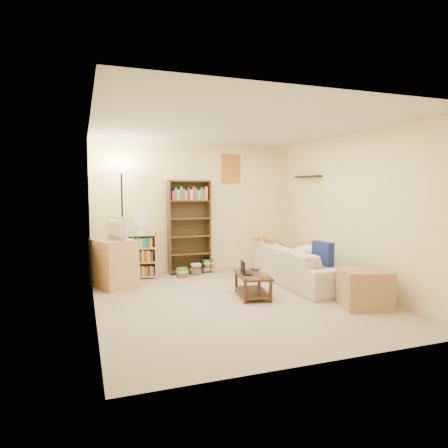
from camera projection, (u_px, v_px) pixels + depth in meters
The scene contains 19 objects.
room at pixel (239, 188), 5.71m from camera, with size 4.50×4.54×2.52m.
sofa at pixel (302, 266), 6.75m from camera, with size 0.86×2.15×0.62m, color beige.
navy_pillow at pixel (323, 253), 6.32m from camera, with size 0.41×0.12×0.37m, color navy.
cream_blanket at pixel (308, 252), 6.83m from camera, with size 0.58×0.41×0.25m, color white.
tabby_cat at pixel (267, 238), 7.40m from camera, with size 0.49×0.18×0.17m.
coffee_table at pixel (253, 283), 5.97m from camera, with size 0.58×0.85×0.35m.
laptop at pixel (250, 273), 5.99m from camera, with size 0.24×0.33×0.02m, color black.
laptop_screen at pixel (243, 267), 5.97m from camera, with size 0.01×0.26×0.17m, color white.
mug at pixel (263, 274), 5.77m from camera, with size 0.12×0.12×0.09m, color silver.
tv_remote at pixel (254, 270), 6.23m from camera, with size 0.04×0.14×0.02m, color black.
tv_stand at pixel (114, 263), 6.55m from camera, with size 0.53×0.74×0.79m, color #DCB16B.
television at pixel (113, 228), 6.50m from camera, with size 0.33×0.63×0.37m, color black.
tall_bookshelf at pixel (189, 224), 7.62m from camera, with size 0.81×0.30×1.78m.
short_bookshelf at pixel (139, 256), 7.21m from camera, with size 0.65×0.32×0.81m.
desk_fan at pixel (141, 221), 7.13m from camera, with size 0.29×0.16×0.42m.
floor_lamp at pixel (122, 189), 6.98m from camera, with size 0.34×0.34×2.04m.
side_table at pixel (296, 259), 7.62m from camera, with size 0.50×0.50×0.58m, color tan.
end_cabinet at pixel (365, 289), 5.43m from camera, with size 0.62×0.52×0.52m, color #B07C55.
book_stacks at pixel (197, 269), 7.55m from camera, with size 0.79×0.43×0.25m.
Camera 1 is at (-2.13, -5.32, 1.61)m, focal length 32.00 mm.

